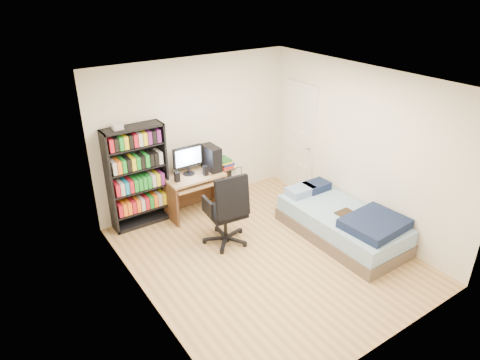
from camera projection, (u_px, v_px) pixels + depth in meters
room at (268, 177)px, 5.58m from camera, size 3.58×4.08×2.58m
media_shelf at (137, 176)px, 6.57m from camera, size 0.92×0.31×1.70m
computer_desk at (198, 177)px, 7.01m from camera, size 0.93×0.54×1.18m
office_chair at (227, 222)px, 6.26m from camera, size 0.75×0.75×1.15m
wire_cart at (225, 173)px, 7.40m from camera, size 0.51×0.38×0.80m
bed at (343, 223)px, 6.44m from camera, size 0.99×1.97×0.56m
door at (299, 139)px, 7.56m from camera, size 0.12×0.80×2.00m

